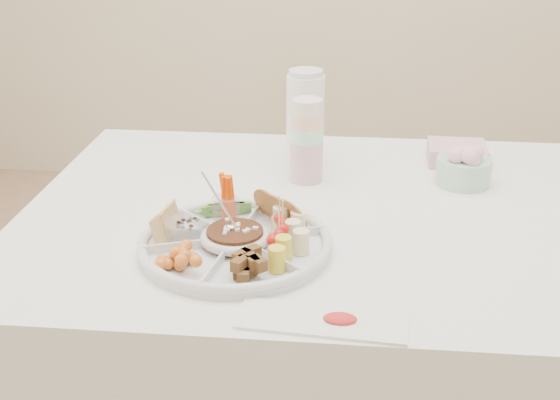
# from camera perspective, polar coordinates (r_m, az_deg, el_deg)

# --- Properties ---
(dining_table) EXTENTS (1.52, 1.02, 0.76)m
(dining_table) POSITION_cam_1_polar(r_m,az_deg,el_deg) (1.78, 6.00, -12.02)
(dining_table) COLOR white
(dining_table) RESTS_ON floor
(party_tray) EXTENTS (0.49, 0.49, 0.04)m
(party_tray) POSITION_cam_1_polar(r_m,az_deg,el_deg) (1.40, -3.67, -3.30)
(party_tray) COLOR silver
(party_tray) RESTS_ON dining_table
(bean_dip) EXTENTS (0.14, 0.14, 0.04)m
(bean_dip) POSITION_cam_1_polar(r_m,az_deg,el_deg) (1.39, -3.67, -3.03)
(bean_dip) COLOR #422613
(bean_dip) RESTS_ON party_tray
(tortillas) EXTENTS (0.13, 0.13, 0.06)m
(tortillas) POSITION_cam_1_polar(r_m,az_deg,el_deg) (1.47, 0.16, -0.94)
(tortillas) COLOR #AA7648
(tortillas) RESTS_ON party_tray
(carrot_cucumber) EXTENTS (0.15, 0.15, 0.10)m
(carrot_cucumber) POSITION_cam_1_polar(r_m,az_deg,el_deg) (1.50, -4.64, 0.34)
(carrot_cucumber) COLOR #F44500
(carrot_cucumber) RESTS_ON party_tray
(pita_raisins) EXTENTS (0.15, 0.15, 0.06)m
(pita_raisins) POSITION_cam_1_polar(r_m,az_deg,el_deg) (1.43, -8.60, -1.86)
(pita_raisins) COLOR #E8CD7E
(pita_raisins) RESTS_ON party_tray
(cherries) EXTENTS (0.14, 0.14, 0.04)m
(cherries) POSITION_cam_1_polar(r_m,az_deg,el_deg) (1.32, -7.96, -4.56)
(cherries) COLOR orange
(cherries) RESTS_ON party_tray
(granola_chunks) EXTENTS (0.12, 0.12, 0.04)m
(granola_chunks) POSITION_cam_1_polar(r_m,az_deg,el_deg) (1.28, -2.59, -5.37)
(granola_chunks) COLOR brown
(granola_chunks) RESTS_ON party_tray
(banana_tomato) EXTENTS (0.13, 0.13, 0.09)m
(banana_tomato) POSITION_cam_1_polar(r_m,az_deg,el_deg) (1.35, 1.52, -2.63)
(banana_tomato) COLOR #D1CF51
(banana_tomato) RESTS_ON party_tray
(cup_stack) EXTENTS (0.11, 0.11, 0.23)m
(cup_stack) POSITION_cam_1_polar(r_m,az_deg,el_deg) (1.70, 2.18, 5.16)
(cup_stack) COLOR silver
(cup_stack) RESTS_ON dining_table
(thermos) EXTENTS (0.12, 0.12, 0.25)m
(thermos) POSITION_cam_1_polar(r_m,az_deg,el_deg) (1.81, 2.06, 6.78)
(thermos) COLOR white
(thermos) RESTS_ON dining_table
(flower_bowl) EXTENTS (0.16, 0.16, 0.10)m
(flower_bowl) POSITION_cam_1_polar(r_m,az_deg,el_deg) (1.76, 14.72, 2.78)
(flower_bowl) COLOR #A1C1AE
(flower_bowl) RESTS_ON dining_table
(napkin_stack) EXTENTS (0.15, 0.13, 0.05)m
(napkin_stack) POSITION_cam_1_polar(r_m,az_deg,el_deg) (1.90, 14.19, 3.68)
(napkin_stack) COLOR beige
(napkin_stack) RESTS_ON dining_table
(placemat) EXTENTS (0.29, 0.12, 0.01)m
(placemat) POSITION_cam_1_polar(r_m,az_deg,el_deg) (1.19, 3.43, -9.75)
(placemat) COLOR white
(placemat) RESTS_ON dining_table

